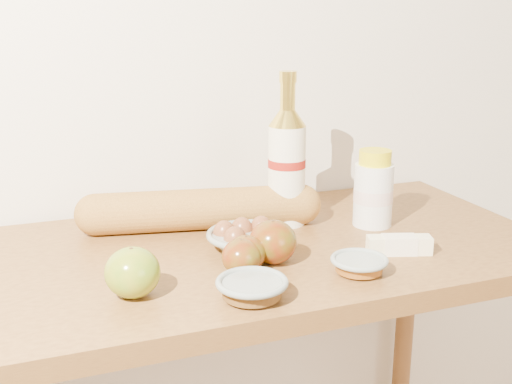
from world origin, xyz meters
The scene contains 13 objects.
back_wall centered at (0.00, 1.51, 1.30)m, with size 3.50×0.02×2.60m, color silver.
table centered at (0.00, 1.18, 0.78)m, with size 1.20×0.60×0.90m.
bourbon_bottle centered at (0.12, 1.28, 1.03)m, with size 0.10×0.10×0.33m.
cream_bottle centered at (0.29, 1.21, 0.98)m, with size 0.10×0.10×0.17m.
egg_bowl centered at (-0.01, 1.17, 0.92)m, with size 0.16×0.16×0.06m.
baguette centered at (-0.06, 1.31, 0.94)m, with size 0.53×0.19×0.09m.
apple_yellowgreen centered at (-0.26, 1.03, 0.94)m, with size 0.12×0.12×0.08m.
apple_redgreen_front centered at (-0.05, 1.07, 0.93)m, with size 0.09×0.09×0.07m.
apple_redgreen_right centered at (0.01, 1.09, 0.94)m, with size 0.11×0.11×0.08m.
sugar_bowl centered at (-0.08, 0.96, 0.92)m, with size 0.16×0.16×0.03m.
syrup_bowl centered at (0.14, 0.99, 0.92)m, with size 0.12×0.12×0.03m.
butter_stick centered at (0.25, 1.04, 0.92)m, with size 0.13×0.07×0.04m.
apple_extra centered at (-0.06, 1.06, 0.93)m, with size 0.09×0.09×0.07m.
Camera 1 is at (-0.41, 0.06, 1.36)m, focal length 45.00 mm.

